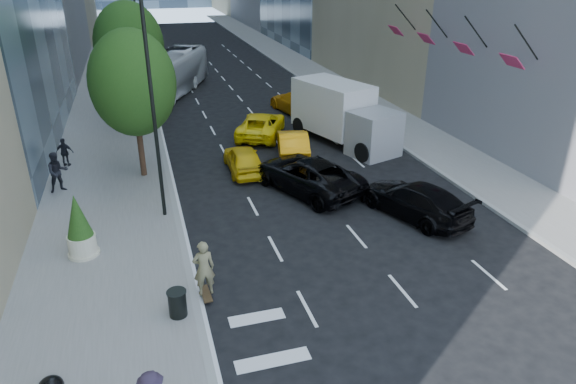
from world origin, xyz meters
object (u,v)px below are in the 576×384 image
object	(u,v)px
black_sedan_mercedes	(415,200)
city_bus	(169,74)
skateboarder	(204,272)
planter_shrub	(79,227)
box_truck	(343,114)
trash_can	(178,304)
black_sedan_lincoln	(307,174)

from	to	relation	value
black_sedan_mercedes	city_bus	xyz separation A→B (m)	(-8.53, 25.89, 0.96)
skateboarder	black_sedan_mercedes	bearing A→B (deg)	-163.75
city_bus	planter_shrub	world-z (taller)	city_bus
box_truck	skateboarder	bearing A→B (deg)	-145.75
box_truck	trash_can	world-z (taller)	box_truck
black_sedan_mercedes	planter_shrub	distance (m)	13.94
black_sedan_mercedes	planter_shrub	world-z (taller)	planter_shrub
skateboarder	box_truck	distance (m)	17.30
black_sedan_mercedes	trash_can	world-z (taller)	black_sedan_mercedes
city_bus	skateboarder	bearing A→B (deg)	-68.08
black_sedan_lincoln	trash_can	world-z (taller)	black_sedan_lincoln
skateboarder	planter_shrub	xyz separation A→B (m)	(-4.12, 3.82, 0.34)
box_truck	black_sedan_mercedes	bearing A→B (deg)	-112.19
black_sedan_lincoln	city_bus	distance (m)	22.44
trash_can	box_truck	bearing A→B (deg)	51.91
box_truck	city_bus	bearing A→B (deg)	102.30
black_sedan_mercedes	planter_shrub	xyz separation A→B (m)	(-13.92, 0.42, 0.57)
black_sedan_mercedes	box_truck	xyz separation A→B (m)	(0.69, 10.32, 1.05)
black_sedan_lincoln	box_truck	size ratio (longest dim) A/B	0.77
planter_shrub	skateboarder	bearing A→B (deg)	-42.82
black_sedan_mercedes	city_bus	distance (m)	27.28
black_sedan_lincoln	black_sedan_mercedes	xyz separation A→B (m)	(3.70, -4.00, -0.07)
skateboarder	planter_shrub	world-z (taller)	planter_shrub
skateboarder	black_sedan_mercedes	size ratio (longest dim) A/B	0.37
planter_shrub	city_bus	bearing A→B (deg)	78.05
black_sedan_lincoln	planter_shrub	xyz separation A→B (m)	(-10.22, -3.58, 0.50)
city_bus	box_truck	bearing A→B (deg)	-34.95
trash_can	planter_shrub	xyz separation A→B (m)	(-3.12, 4.75, 0.77)
black_sedan_lincoln	trash_can	bearing A→B (deg)	25.50
box_truck	trash_can	distance (m)	18.67
trash_can	planter_shrub	world-z (taller)	planter_shrub
black_sedan_mercedes	city_bus	world-z (taller)	city_bus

